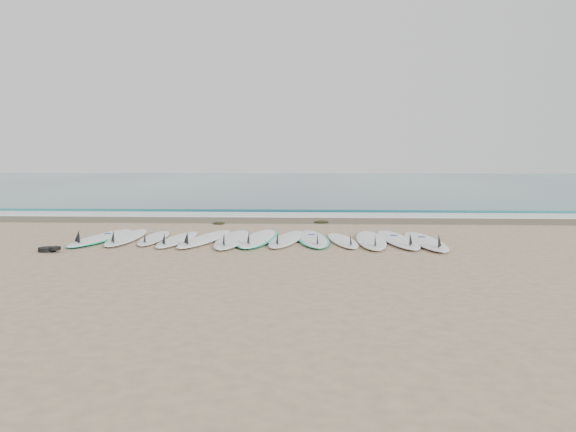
{
  "coord_description": "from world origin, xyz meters",
  "views": [
    {
      "loc": [
        1.17,
        -11.68,
        1.7
      ],
      "look_at": [
        0.53,
        1.37,
        0.4
      ],
      "focal_mm": 35.0,
      "sensor_mm": 36.0,
      "label": 1
    }
  ],
  "objects_px": {
    "surfboard_0": "(101,237)",
    "surfboard_12": "(426,241)",
    "leash_coil": "(49,249)",
    "surfboard_6": "(258,238)"
  },
  "relations": [
    {
      "from": "surfboard_0",
      "to": "surfboard_12",
      "type": "xyz_separation_m",
      "value": [
        6.85,
        -0.26,
        0.01
      ]
    },
    {
      "from": "surfboard_0",
      "to": "leash_coil",
      "type": "bearing_deg",
      "value": -99.08
    },
    {
      "from": "surfboard_0",
      "to": "surfboard_6",
      "type": "xyz_separation_m",
      "value": [
        3.38,
        0.04,
        0.0
      ]
    },
    {
      "from": "surfboard_12",
      "to": "surfboard_0",
      "type": "bearing_deg",
      "value": 174.77
    },
    {
      "from": "surfboard_0",
      "to": "leash_coil",
      "type": "height_order",
      "value": "surfboard_0"
    },
    {
      "from": "surfboard_6",
      "to": "leash_coil",
      "type": "height_order",
      "value": "surfboard_6"
    },
    {
      "from": "surfboard_0",
      "to": "surfboard_6",
      "type": "relative_size",
      "value": 0.98
    },
    {
      "from": "surfboard_0",
      "to": "surfboard_12",
      "type": "bearing_deg",
      "value": 2.0
    },
    {
      "from": "surfboard_6",
      "to": "surfboard_0",
      "type": "bearing_deg",
      "value": -174.72
    },
    {
      "from": "surfboard_0",
      "to": "leash_coil",
      "type": "relative_size",
      "value": 6.26
    }
  ]
}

